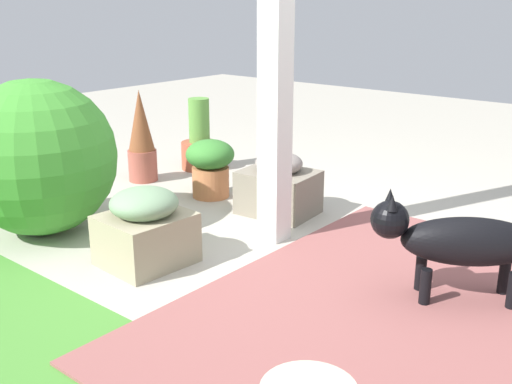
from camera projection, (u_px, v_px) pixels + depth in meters
ground_plane at (283, 255)px, 3.37m from camera, size 12.00×12.00×0.00m
brick_path at (407, 319)px, 2.68m from camera, size 1.80×2.40×0.02m
porch_pillar at (276, 20)px, 3.24m from camera, size 0.14×0.14×2.48m
stone_planter_nearest at (279, 186)px, 3.98m from camera, size 0.51×0.42×0.41m
stone_planter_mid at (146, 228)px, 3.22m from camera, size 0.42×0.46×0.42m
round_shrub at (38, 157)px, 3.59m from camera, size 0.92×0.92×0.92m
terracotta_pot_broad at (210, 165)px, 4.31m from camera, size 0.34×0.34×0.41m
terracotta_pot_tall at (200, 144)px, 5.03m from camera, size 0.31×0.31×0.58m
terracotta_pot_spiky at (141, 138)px, 4.66m from camera, size 0.22×0.22×0.71m
dog at (458, 240)px, 2.77m from camera, size 0.71×0.55×0.53m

